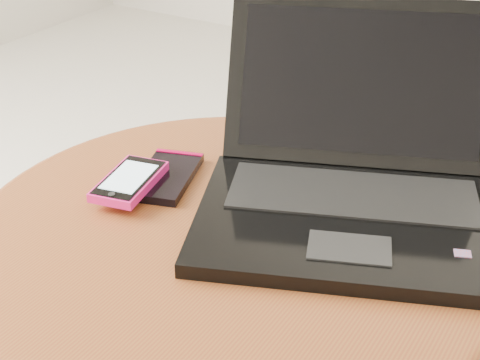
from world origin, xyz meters
The scene contains 4 objects.
table centered at (-0.04, -0.05, 0.41)m, with size 0.65×0.65×0.52m.
laptop centered at (0.07, 0.07, 0.56)m, with size 0.46×0.46×0.22m.
phone_black centered at (-0.17, 0.00, 0.52)m, with size 0.10×0.14×0.01m.
phone_pink centered at (-0.19, -0.05, 0.53)m, with size 0.08×0.12×0.01m.
Camera 1 is at (0.34, -0.65, 0.99)m, focal length 53.38 mm.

